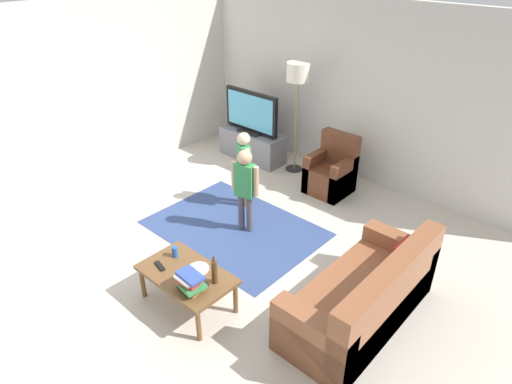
% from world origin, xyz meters
% --- Properties ---
extents(ground, '(7.80, 7.80, 0.00)m').
position_xyz_m(ground, '(0.00, 0.00, 0.00)').
color(ground, beige).
extents(wall_back, '(6.00, 0.12, 2.70)m').
position_xyz_m(wall_back, '(0.00, 3.00, 1.35)').
color(wall_back, silver).
rests_on(wall_back, ground).
extents(wall_left, '(0.12, 6.00, 2.70)m').
position_xyz_m(wall_left, '(-3.00, 0.00, 1.35)').
color(wall_left, silver).
rests_on(wall_left, ground).
extents(area_rug, '(2.20, 1.60, 0.01)m').
position_xyz_m(area_rug, '(-0.32, 0.52, 0.00)').
color(area_rug, '#33477A').
rests_on(area_rug, ground).
extents(tv_stand, '(1.20, 0.44, 0.50)m').
position_xyz_m(tv_stand, '(-1.64, 2.30, 0.24)').
color(tv_stand, slate).
rests_on(tv_stand, ground).
extents(tv, '(1.10, 0.28, 0.71)m').
position_xyz_m(tv, '(-1.64, 2.28, 0.85)').
color(tv, black).
rests_on(tv, tv_stand).
extents(couch, '(0.80, 1.80, 0.86)m').
position_xyz_m(couch, '(1.82, 0.21, 0.29)').
color(couch, brown).
rests_on(couch, ground).
extents(armchair, '(0.60, 0.60, 0.90)m').
position_xyz_m(armchair, '(0.05, 2.26, 0.30)').
color(armchair, brown).
rests_on(armchair, ground).
extents(floor_lamp, '(0.36, 0.36, 1.78)m').
position_xyz_m(floor_lamp, '(-0.82, 2.45, 1.54)').
color(floor_lamp, '#262626').
rests_on(floor_lamp, ground).
extents(child_near_tv, '(0.34, 0.22, 1.12)m').
position_xyz_m(child_near_tv, '(-0.66, 1.07, 0.67)').
color(child_near_tv, orange).
rests_on(child_near_tv, ground).
extents(child_center, '(0.38, 0.19, 1.15)m').
position_xyz_m(child_center, '(-0.19, 0.61, 0.69)').
color(child_center, '#4C4C59').
rests_on(child_center, ground).
extents(coffee_table, '(1.00, 0.60, 0.42)m').
position_xyz_m(coffee_table, '(0.32, -0.81, 0.37)').
color(coffee_table, brown).
rests_on(coffee_table, ground).
extents(book_stack, '(0.30, 0.26, 0.19)m').
position_xyz_m(book_stack, '(0.54, -0.93, 0.51)').
color(book_stack, yellow).
rests_on(book_stack, coffee_table).
extents(bottle, '(0.06, 0.06, 0.32)m').
position_xyz_m(bottle, '(0.64, -0.71, 0.56)').
color(bottle, '#4C3319').
rests_on(bottle, coffee_table).
extents(tv_remote, '(0.18, 0.08, 0.02)m').
position_xyz_m(tv_remote, '(0.04, -0.93, 0.43)').
color(tv_remote, black).
rests_on(tv_remote, coffee_table).
extents(soda_can, '(0.07, 0.07, 0.12)m').
position_xyz_m(soda_can, '(0.02, -0.71, 0.48)').
color(soda_can, '#2659B2').
rests_on(soda_can, coffee_table).
extents(plate, '(0.22, 0.22, 0.02)m').
position_xyz_m(plate, '(0.37, -0.69, 0.43)').
color(plate, white).
rests_on(plate, coffee_table).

